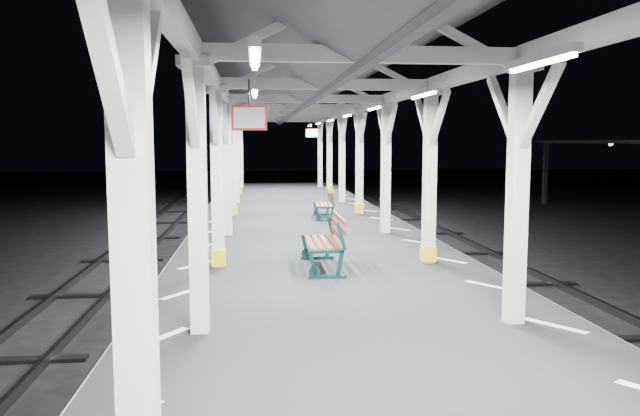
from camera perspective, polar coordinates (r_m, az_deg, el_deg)
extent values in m
plane|color=black|center=(10.22, 1.77, -12.92)|extent=(120.00, 120.00, 0.00)
cube|color=black|center=(10.07, 1.78, -10.23)|extent=(6.00, 50.00, 1.00)
cube|color=silver|center=(9.92, -12.50, -7.62)|extent=(1.00, 48.00, 0.01)
cube|color=silver|center=(10.55, 15.19, -6.86)|extent=(1.00, 48.00, 0.01)
cube|color=#2D2D33|center=(10.59, -23.46, -12.30)|extent=(0.08, 60.00, 0.16)
cube|color=black|center=(10.78, -26.30, -12.39)|extent=(2.20, 0.22, 0.06)
cube|color=#2D2D33|center=(11.64, 24.45, -10.68)|extent=(0.08, 60.00, 0.16)
cube|color=black|center=(11.94, 26.75, -10.62)|extent=(2.20, 0.22, 0.06)
cube|color=silver|center=(3.71, -16.61, -5.63)|extent=(0.22, 0.22, 3.20)
cube|color=silver|center=(4.20, -15.70, 11.51)|extent=(0.10, 0.99, 0.99)
cube|color=silver|center=(3.13, -19.17, 13.32)|extent=(0.10, 0.99, 0.99)
cube|color=silver|center=(7.64, -11.12, 0.47)|extent=(0.22, 0.22, 3.20)
cube|color=silver|center=(7.66, -11.38, 12.93)|extent=(0.40, 0.40, 0.12)
cube|color=silver|center=(8.16, -10.94, 8.92)|extent=(0.10, 0.99, 0.99)
cube|color=silver|center=(7.07, -11.71, 9.34)|extent=(0.10, 0.99, 0.99)
cube|color=silver|center=(11.62, -9.37, 2.42)|extent=(0.22, 0.22, 3.20)
cube|color=silver|center=(11.63, -9.52, 10.61)|extent=(0.40, 0.40, 0.12)
cube|color=yellow|center=(11.79, -9.25, -4.48)|extent=(0.26, 0.26, 0.30)
cube|color=silver|center=(12.15, -9.31, 8.01)|extent=(0.10, 0.99, 0.99)
cube|color=silver|center=(11.05, -9.64, 8.19)|extent=(0.10, 0.99, 0.99)
cube|color=silver|center=(15.61, -8.51, 3.37)|extent=(0.22, 0.22, 3.20)
cube|color=silver|center=(15.61, -8.61, 9.47)|extent=(0.40, 0.40, 0.12)
cube|color=silver|center=(16.14, -8.49, 7.55)|extent=(0.10, 0.99, 0.99)
cube|color=silver|center=(15.04, -8.68, 7.65)|extent=(0.10, 0.99, 0.99)
cube|color=silver|center=(19.60, -8.01, 3.94)|extent=(0.22, 0.22, 3.20)
cube|color=silver|center=(19.61, -8.08, 8.79)|extent=(0.40, 0.40, 0.12)
cube|color=yellow|center=(19.70, -7.94, -0.19)|extent=(0.26, 0.26, 0.30)
cube|color=silver|center=(20.14, -8.00, 7.27)|extent=(0.10, 0.99, 0.99)
cube|color=silver|center=(19.04, -8.12, 7.33)|extent=(0.10, 0.99, 0.99)
cube|color=silver|center=(23.59, -7.67, 4.31)|extent=(0.22, 0.22, 3.20)
cube|color=silver|center=(23.60, -7.73, 8.34)|extent=(0.40, 0.40, 0.12)
cube|color=silver|center=(24.14, -7.67, 7.08)|extent=(0.10, 0.99, 0.99)
cube|color=silver|center=(23.04, -7.75, 7.12)|extent=(0.10, 0.99, 0.99)
cube|color=silver|center=(27.59, -7.43, 4.57)|extent=(0.22, 0.22, 3.20)
cube|color=silver|center=(27.60, -7.48, 8.02)|extent=(0.40, 0.40, 0.12)
cube|color=yellow|center=(27.67, -7.39, 1.63)|extent=(0.26, 0.26, 0.30)
cube|color=silver|center=(28.13, -7.44, 6.95)|extent=(0.10, 0.99, 0.99)
cube|color=silver|center=(27.03, -7.49, 6.98)|extent=(0.10, 0.99, 0.99)
cube|color=silver|center=(31.59, -7.25, 4.77)|extent=(0.22, 0.22, 3.20)
cube|color=silver|center=(31.59, -7.29, 7.78)|extent=(0.40, 0.40, 0.12)
cube|color=silver|center=(32.13, -7.26, 6.85)|extent=(0.10, 0.99, 0.99)
cube|color=silver|center=(31.03, -7.30, 6.87)|extent=(0.10, 0.99, 0.99)
cube|color=silver|center=(8.30, 17.57, 0.74)|extent=(0.22, 0.22, 3.20)
cube|color=silver|center=(8.32, 17.95, 12.21)|extent=(0.40, 0.40, 0.12)
cube|color=silver|center=(8.78, 16.38, 8.58)|extent=(0.10, 0.99, 0.99)
cube|color=silver|center=(7.77, 19.48, 8.82)|extent=(0.10, 0.99, 0.99)
cube|color=silver|center=(12.06, 9.98, 2.54)|extent=(0.22, 0.22, 3.20)
cube|color=silver|center=(12.07, 10.13, 10.43)|extent=(0.40, 0.40, 0.12)
cube|color=yellow|center=(12.23, 9.86, -4.11)|extent=(0.26, 0.26, 0.30)
cube|color=silver|center=(12.57, 9.39, 7.94)|extent=(0.10, 0.99, 0.99)
cube|color=silver|center=(11.52, 10.85, 8.09)|extent=(0.10, 0.99, 0.99)
cube|color=silver|center=(15.94, 6.03, 3.46)|extent=(0.22, 0.22, 3.20)
cube|color=silver|center=(15.95, 6.10, 9.43)|extent=(0.40, 0.40, 0.12)
cube|color=silver|center=(16.46, 5.68, 7.56)|extent=(0.10, 0.99, 0.99)
cube|color=silver|center=(15.39, 6.51, 7.64)|extent=(0.10, 0.99, 0.99)
cube|color=silver|center=(19.86, 3.63, 4.01)|extent=(0.22, 0.22, 3.20)
cube|color=silver|center=(19.87, 3.66, 8.80)|extent=(0.40, 0.40, 0.12)
cube|color=yellow|center=(19.97, 3.60, -0.06)|extent=(0.26, 0.26, 0.30)
cube|color=silver|center=(20.40, 3.39, 7.30)|extent=(0.10, 0.99, 0.99)
cube|color=silver|center=(19.31, 3.93, 7.36)|extent=(0.10, 0.99, 0.99)
cube|color=silver|center=(23.82, 2.02, 4.38)|extent=(0.22, 0.22, 3.20)
cube|color=silver|center=(23.82, 2.04, 8.37)|extent=(0.40, 0.40, 0.12)
cube|color=silver|center=(24.35, 1.85, 7.12)|extent=(0.10, 0.99, 0.99)
cube|color=silver|center=(23.26, 2.22, 7.17)|extent=(0.10, 0.99, 0.99)
cube|color=silver|center=(27.78, 0.87, 4.64)|extent=(0.22, 0.22, 3.20)
cube|color=silver|center=(27.79, 0.88, 8.06)|extent=(0.40, 0.40, 0.12)
cube|color=yellow|center=(27.85, 0.87, 1.71)|extent=(0.26, 0.26, 0.30)
cube|color=silver|center=(28.32, 0.74, 6.99)|extent=(0.10, 0.99, 0.99)
cube|color=silver|center=(27.23, 1.02, 7.02)|extent=(0.10, 0.99, 0.99)
cube|color=silver|center=(31.75, 0.01, 4.83)|extent=(0.22, 0.22, 3.20)
cube|color=silver|center=(31.76, 0.01, 7.82)|extent=(0.40, 0.40, 0.12)
cube|color=silver|center=(32.30, -0.09, 6.89)|extent=(0.10, 0.99, 0.99)
cube|color=silver|center=(31.20, 0.11, 6.92)|extent=(0.10, 0.99, 0.99)
cube|color=silver|center=(9.65, -10.27, 12.24)|extent=(0.18, 48.00, 0.24)
cube|color=silver|center=(10.18, 13.33, 11.85)|extent=(0.18, 48.00, 0.24)
cube|color=silver|center=(7.75, 3.93, 13.84)|extent=(4.20, 0.14, 0.20)
cube|color=silver|center=(11.69, 0.50, 11.26)|extent=(4.20, 0.14, 0.20)
cube|color=silver|center=(15.66, -1.18, 9.96)|extent=(4.20, 0.14, 0.20)
cube|color=silver|center=(19.64, -2.17, 9.19)|extent=(4.20, 0.14, 0.20)
cube|color=silver|center=(23.63, -2.82, 8.68)|extent=(4.20, 0.14, 0.20)
cube|color=silver|center=(27.62, -3.29, 8.31)|extent=(4.20, 0.14, 0.20)
cube|color=silver|center=(31.62, -3.63, 8.04)|extent=(4.20, 0.14, 0.20)
cube|color=silver|center=(9.86, 1.88, 17.62)|extent=(0.16, 48.00, 0.20)
cube|color=#4C4F53|center=(9.70, -6.05, 15.49)|extent=(2.80, 49.00, 1.45)
cube|color=#4C4F53|center=(10.05, 9.50, 15.12)|extent=(2.80, 49.00, 1.45)
cube|color=silver|center=(5.62, -5.98, 13.87)|extent=(0.10, 1.35, 0.08)
cube|color=white|center=(5.62, -5.97, 13.37)|extent=(0.05, 1.25, 0.05)
cube|color=silver|center=(9.60, -5.99, 10.66)|extent=(0.10, 1.35, 0.08)
cube|color=white|center=(9.60, -5.99, 10.36)|extent=(0.05, 1.25, 0.05)
cube|color=silver|center=(13.59, -6.00, 9.33)|extent=(0.10, 1.35, 0.08)
cube|color=white|center=(13.59, -6.00, 9.12)|extent=(0.05, 1.25, 0.05)
cube|color=silver|center=(17.59, -6.00, 8.60)|extent=(0.10, 1.35, 0.08)
cube|color=white|center=(17.59, -6.00, 8.44)|extent=(0.05, 1.25, 0.05)
cube|color=silver|center=(21.59, -6.00, 8.14)|extent=(0.10, 1.35, 0.08)
cube|color=white|center=(21.58, -6.00, 8.01)|extent=(0.05, 1.25, 0.05)
cube|color=silver|center=(25.58, -6.01, 7.83)|extent=(0.10, 1.35, 0.08)
cube|color=white|center=(25.58, -6.01, 7.72)|extent=(0.05, 1.25, 0.05)
cube|color=silver|center=(29.58, -6.01, 7.60)|extent=(0.10, 1.35, 0.08)
cube|color=white|center=(29.58, -6.01, 7.50)|extent=(0.05, 1.25, 0.05)
cube|color=silver|center=(6.20, 19.49, 12.84)|extent=(0.10, 1.35, 0.08)
cube|color=white|center=(6.19, 19.48, 12.38)|extent=(0.05, 1.25, 0.05)
cube|color=silver|center=(9.95, 9.41, 10.45)|extent=(0.10, 1.35, 0.08)
cube|color=white|center=(9.95, 9.41, 10.16)|extent=(0.05, 1.25, 0.05)
cube|color=silver|center=(13.84, 4.97, 9.28)|extent=(0.10, 1.35, 0.08)
cube|color=white|center=(13.84, 4.97, 9.07)|extent=(0.05, 1.25, 0.05)
cube|color=silver|center=(17.78, 2.50, 8.60)|extent=(0.10, 1.35, 0.08)
cube|color=white|center=(17.78, 2.50, 8.44)|extent=(0.05, 1.25, 0.05)
cube|color=silver|center=(21.74, 0.93, 8.16)|extent=(0.10, 1.35, 0.08)
cube|color=white|center=(21.74, 0.93, 8.03)|extent=(0.05, 1.25, 0.05)
cube|color=silver|center=(25.72, -0.15, 7.86)|extent=(0.10, 1.35, 0.08)
cube|color=white|center=(25.72, -0.15, 7.74)|extent=(0.05, 1.25, 0.05)
cube|color=silver|center=(29.70, -0.94, 7.63)|extent=(0.10, 1.35, 0.08)
cube|color=white|center=(29.70, -0.94, 7.53)|extent=(0.05, 1.25, 0.05)
cylinder|color=black|center=(8.96, -6.51, 10.46)|extent=(0.02, 0.02, 0.36)
cube|color=red|center=(8.94, -6.48, 8.19)|extent=(0.50, 0.03, 0.35)
cube|color=white|center=(8.94, -6.48, 8.19)|extent=(0.44, 0.04, 0.29)
cylinder|color=black|center=(26.45, -0.77, 7.63)|extent=(0.02, 0.02, 0.36)
cube|color=red|center=(26.45, -0.77, 6.87)|extent=(0.50, 0.03, 0.35)
cube|color=white|center=(26.45, -0.77, 6.87)|extent=(0.44, 0.05, 0.29)
cube|color=black|center=(35.13, 19.90, 3.04)|extent=(0.20, 0.20, 3.30)
sphere|color=silver|center=(29.81, 25.05, 5.36)|extent=(0.20, 0.20, 0.20)
sphere|color=silver|center=(35.09, 19.99, 5.60)|extent=(0.20, 0.20, 0.20)
cube|color=#102F2E|center=(10.67, 0.65, -6.34)|extent=(0.66, 0.07, 0.07)
cube|color=#102F2E|center=(10.60, -0.64, -5.21)|extent=(0.17, 0.06, 0.51)
cube|color=#102F2E|center=(10.65, 1.83, -5.16)|extent=(0.15, 0.06, 0.51)
cube|color=#102F2E|center=(10.57, 1.95, -2.60)|extent=(0.18, 0.06, 0.48)
cube|color=#102F2E|center=(12.38, -0.24, -4.59)|extent=(0.66, 0.07, 0.07)
cube|color=#102F2E|center=(12.32, -1.36, -3.61)|extent=(0.17, 0.06, 0.51)
cube|color=#102F2E|center=(12.36, 0.77, -3.57)|extent=(0.15, 0.06, 0.51)
cube|color=#102F2E|center=(12.29, 0.88, -1.36)|extent=(0.18, 0.06, 0.48)
cube|color=brown|center=(11.42, -0.92, -3.16)|extent=(0.11, 1.66, 0.04)
cube|color=brown|center=(11.43, -0.21, -3.15)|extent=(0.11, 1.66, 0.04)
cube|color=brown|center=(11.44, 0.50, -3.14)|extent=(0.11, 1.66, 0.04)
cube|color=brown|center=(11.46, 1.21, -3.13)|extent=(0.11, 1.66, 0.04)
cube|color=brown|center=(11.45, 1.59, -2.36)|extent=(0.06, 1.66, 0.10)
cube|color=brown|center=(11.43, 1.70, -1.66)|extent=(0.06, 1.66, 0.10)
cube|color=brown|center=(11.41, 1.81, -0.95)|extent=(0.06, 1.66, 0.10)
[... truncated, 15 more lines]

